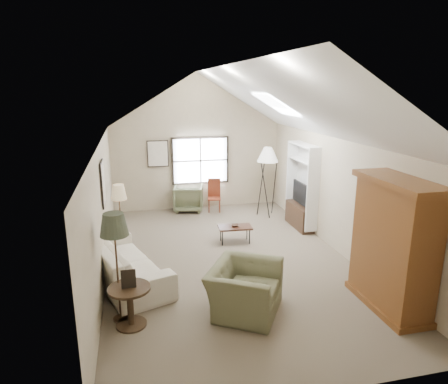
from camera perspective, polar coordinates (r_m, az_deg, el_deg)
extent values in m
cube|color=brown|center=(8.66, 0.61, -9.66)|extent=(5.00, 8.00, 0.01)
cube|color=tan|center=(12.04, -3.88, 3.59)|extent=(5.00, 0.01, 2.50)
cube|color=tan|center=(4.73, 12.58, -15.24)|extent=(5.00, 0.01, 2.50)
cube|color=tan|center=(8.03, -16.99, -2.78)|extent=(0.01, 8.00, 2.50)
cube|color=tan|center=(9.12, 16.08, -0.63)|extent=(0.01, 8.00, 2.50)
cube|color=black|center=(11.98, -3.39, 4.51)|extent=(1.72, 0.08, 1.42)
cube|color=black|center=(8.19, -16.92, 1.19)|extent=(0.68, 0.04, 0.88)
cube|color=black|center=(11.80, -9.44, 5.42)|extent=(0.62, 0.04, 0.78)
cube|color=brown|center=(7.09, 23.06, -6.99)|extent=(0.60, 1.50, 2.20)
cube|color=white|center=(10.46, 11.07, 1.06)|extent=(0.32, 1.30, 2.10)
cube|color=#382316|center=(10.68, 10.75, -3.38)|extent=(0.34, 1.18, 0.60)
cube|color=black|center=(10.51, 10.91, -0.16)|extent=(0.05, 0.90, 0.55)
imported|color=silver|center=(7.93, -14.04, -9.53)|extent=(1.81, 2.79, 0.76)
imported|color=#606043|center=(6.71, 2.96, -13.66)|extent=(1.53, 1.58, 0.78)
imported|color=#575F42|center=(11.90, -5.08, -0.83)|extent=(0.99, 1.01, 0.78)
cube|color=#392117|center=(9.50, 1.57, -6.07)|extent=(0.81, 0.49, 0.40)
imported|color=#392117|center=(9.43, 1.58, -4.81)|extent=(0.20, 0.20, 0.05)
cylinder|color=#352616|center=(6.53, -13.23, -15.63)|extent=(0.83, 0.83, 0.65)
cube|color=maroon|center=(11.77, -1.40, -0.50)|extent=(0.44, 0.44, 0.96)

